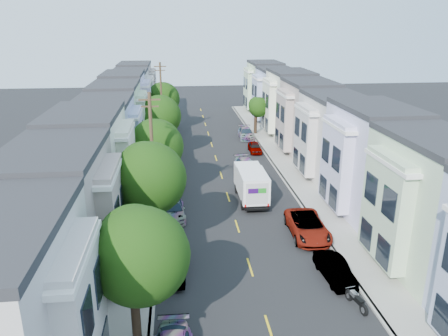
% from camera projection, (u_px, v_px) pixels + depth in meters
% --- Properties ---
extents(ground, '(160.00, 160.00, 0.00)m').
position_uv_depth(ground, '(237.00, 226.00, 33.70)').
color(ground, black).
rests_on(ground, ground).
extents(road_slab, '(12.00, 70.00, 0.02)m').
position_uv_depth(road_slab, '(218.00, 166.00, 47.85)').
color(road_slab, black).
rests_on(road_slab, ground).
extents(curb_left, '(0.30, 70.00, 0.15)m').
position_uv_depth(curb_left, '(163.00, 168.00, 47.20)').
color(curb_left, gray).
rests_on(curb_left, ground).
extents(curb_right, '(0.30, 70.00, 0.15)m').
position_uv_depth(curb_right, '(273.00, 164.00, 48.45)').
color(curb_right, gray).
rests_on(curb_right, ground).
extents(sidewalk_left, '(2.60, 70.00, 0.15)m').
position_uv_depth(sidewalk_left, '(151.00, 168.00, 47.07)').
color(sidewalk_left, gray).
rests_on(sidewalk_left, ground).
extents(sidewalk_right, '(2.60, 70.00, 0.15)m').
position_uv_depth(sidewalk_right, '(284.00, 163.00, 48.59)').
color(sidewalk_right, gray).
rests_on(sidewalk_right, ground).
extents(centerline, '(0.12, 70.00, 0.01)m').
position_uv_depth(centerline, '(218.00, 166.00, 47.85)').
color(centerline, gold).
rests_on(centerline, ground).
extents(townhouse_row_left, '(5.00, 70.00, 8.50)m').
position_uv_depth(townhouse_row_left, '(115.00, 170.00, 46.70)').
color(townhouse_row_left, beige).
rests_on(townhouse_row_left, ground).
extents(townhouse_row_right, '(5.00, 70.00, 8.50)m').
position_uv_depth(townhouse_row_right, '(317.00, 163.00, 49.00)').
color(townhouse_row_right, beige).
rests_on(townhouse_row_right, ground).
extents(tree_a, '(4.55, 4.55, 7.25)m').
position_uv_depth(tree_a, '(138.00, 256.00, 19.62)').
color(tree_a, black).
rests_on(tree_a, ground).
extents(tree_b, '(4.70, 4.70, 7.97)m').
position_uv_depth(tree_b, '(148.00, 179.00, 27.47)').
color(tree_b, black).
rests_on(tree_b, ground).
extents(tree_c, '(4.70, 4.70, 7.32)m').
position_uv_depth(tree_c, '(155.00, 147.00, 37.07)').
color(tree_c, black).
rests_on(tree_c, ground).
extents(tree_d, '(4.70, 4.70, 7.35)m').
position_uv_depth(tree_d, '(159.00, 116.00, 49.03)').
color(tree_d, black).
rests_on(tree_d, ground).
extents(tree_e, '(4.70, 4.70, 7.10)m').
position_uv_depth(tree_e, '(162.00, 99.00, 61.68)').
color(tree_e, black).
rests_on(tree_e, ground).
extents(tree_far_r, '(2.79, 2.79, 5.24)m').
position_uv_depth(tree_far_r, '(258.00, 108.00, 60.56)').
color(tree_far_r, black).
rests_on(tree_far_r, ground).
extents(utility_pole_near, '(1.60, 0.26, 10.00)m').
position_uv_depth(utility_pole_near, '(153.00, 158.00, 33.31)').
color(utility_pole_near, '#42301E').
rests_on(utility_pole_near, ground).
extents(utility_pole_far, '(1.60, 0.26, 10.00)m').
position_uv_depth(utility_pole_far, '(162.00, 101.00, 57.84)').
color(utility_pole_far, '#42301E').
rests_on(utility_pole_far, ground).
extents(fedex_truck, '(2.30, 5.96, 2.86)m').
position_uv_depth(fedex_truck, '(251.00, 183.00, 38.19)').
color(fedex_truck, white).
rests_on(fedex_truck, ground).
extents(lead_sedan, '(2.37, 4.79, 1.39)m').
position_uv_depth(lead_sedan, '(246.00, 166.00, 45.61)').
color(lead_sedan, black).
rests_on(lead_sedan, ground).
extents(parked_left_b, '(1.82, 4.63, 1.52)m').
position_uv_depth(parked_left_b, '(173.00, 263.00, 27.14)').
color(parked_left_b, black).
rests_on(parked_left_b, ground).
extents(parked_left_c, '(2.08, 4.47, 1.31)m').
position_uv_depth(parked_left_c, '(173.00, 210.00, 35.12)').
color(parked_left_c, silver).
rests_on(parked_left_c, ground).
extents(parked_left_d, '(2.12, 4.46, 1.23)m').
position_uv_depth(parked_left_d, '(173.00, 177.00, 42.75)').
color(parked_left_d, '#3A0809').
rests_on(parked_left_d, ground).
extents(parked_right_a, '(1.64, 3.93, 1.28)m').
position_uv_depth(parked_right_a, '(335.00, 270.00, 26.57)').
color(parked_right_a, '#4C4E53').
rests_on(parked_right_a, ground).
extents(parked_right_b, '(2.72, 5.62, 1.54)m').
position_uv_depth(parked_right_b, '(307.00, 226.00, 31.97)').
color(parked_right_b, silver).
rests_on(parked_right_b, ground).
extents(parked_right_c, '(1.52, 3.78, 1.22)m').
position_uv_depth(parked_right_c, '(255.00, 148.00, 52.80)').
color(parked_right_c, black).
rests_on(parked_right_c, ground).
extents(parked_right_d, '(2.10, 4.68, 1.39)m').
position_uv_depth(parked_right_d, '(246.00, 133.00, 59.28)').
color(parked_right_d, black).
rests_on(parked_right_d, ground).
extents(motorcycle, '(0.28, 2.06, 0.82)m').
position_uv_depth(motorcycle, '(356.00, 300.00, 24.00)').
color(motorcycle, black).
rests_on(motorcycle, ground).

